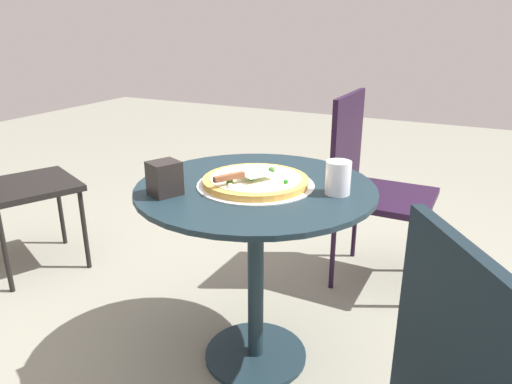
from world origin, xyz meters
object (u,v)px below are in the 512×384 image
pizza_on_tray (256,182)px  napkin_dispenser (165,178)px  pizza_server (242,175)px  patio_table (256,230)px  drinking_cup (338,178)px  patio_chair_near (369,178)px  patio_chair_far (9,177)px

pizza_on_tray → napkin_dispenser: napkin_dispenser is taller
pizza_on_tray → pizza_server: 0.08m
patio_table → pizza_on_tray: size_ratio=2.05×
pizza_on_tray → pizza_server: bearing=72.4°
drinking_cup → pizza_on_tray: bearing=9.7°
napkin_dispenser → patio_chair_near: size_ratio=0.12×
pizza_server → patio_chair_far: (1.38, -0.14, -0.25)m
patio_table → napkin_dispenser: (0.22, 0.21, 0.22)m
drinking_cup → napkin_dispenser: size_ratio=0.99×
patio_table → pizza_server: (0.02, 0.07, 0.22)m
patio_table → pizza_on_tray: bearing=128.9°
patio_table → patio_chair_near: (-0.21, -0.81, -0.01)m
napkin_dispenser → patio_chair_near: bearing=1.6°
patio_table → napkin_dispenser: bearing=44.0°
pizza_server → patio_chair_near: 0.93m
drinking_cup → patio_chair_near: patio_chair_near is taller
patio_table → pizza_server: bearing=76.4°
pizza_server → drinking_cup: drinking_cup is taller
patio_chair_far → napkin_dispenser: bearing=166.2°
patio_table → napkin_dispenser: napkin_dispenser is taller
patio_table → pizza_server: size_ratio=3.97×
pizza_on_tray → patio_table: bearing=-51.1°
pizza_server → patio_chair_far: 1.40m
drinking_cup → napkin_dispenser: same height
pizza_on_tray → patio_chair_near: bearing=-104.0°
patio_table → patio_chair_far: 1.39m
pizza_server → patio_chair_far: bearing=-5.9°
patio_table → napkin_dispenser: size_ratio=7.50×
patio_table → pizza_on_tray: pizza_on_tray is taller
patio_table → patio_chair_far: bearing=-3.1°
patio_table → patio_chair_far: (1.39, -0.08, -0.03)m
patio_chair_far → patio_table: bearing=176.9°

